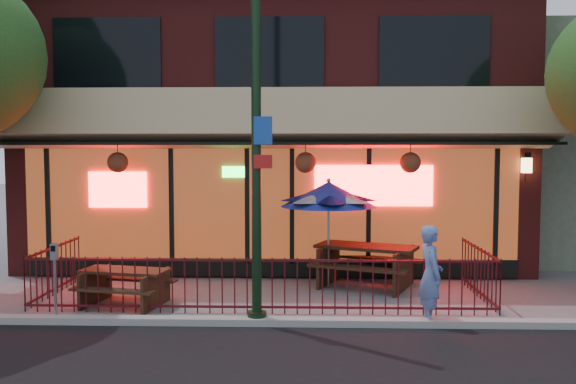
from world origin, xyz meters
The scene contains 10 objects.
ground centered at (0.00, 0.00, 0.00)m, with size 80.00×80.00×0.00m, color gray.
curb centered at (0.00, -0.50, 0.06)m, with size 80.00×0.25×0.12m, color #999993.
restaurant_building centered at (0.00, 7.11, 4.13)m, with size 12.96×9.49×8.05m.
patio_fence centered at (0.00, 0.50, 0.63)m, with size 8.44×2.62×1.00m.
street_light centered at (0.00, -0.40, 3.15)m, with size 0.43×0.32×7.00m.
picnic_table_left centered at (-2.54, 0.70, 0.45)m, with size 1.79×1.50×0.68m.
picnic_table_right centered at (2.08, 2.40, 0.58)m, with size 2.52×2.26×0.88m.
patio_umbrella centered at (1.29, 2.40, 1.96)m, with size 2.01×2.01×2.30m.
pedestrian centered at (2.88, -0.35, 0.82)m, with size 0.60×0.40×1.65m, color #5E79BC.
parking_meter_near centered at (-3.39, -0.40, 0.90)m, with size 0.13×0.12×1.33m.
Camera 1 is at (0.82, -10.35, 2.89)m, focal length 38.00 mm.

